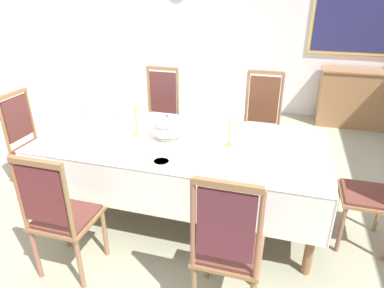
{
  "coord_description": "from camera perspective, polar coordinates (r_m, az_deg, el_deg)",
  "views": [
    {
      "loc": [
        0.88,
        -2.91,
        2.07
      ],
      "look_at": [
        0.13,
        -0.3,
        0.8
      ],
      "focal_mm": 31.53,
      "sensor_mm": 36.0,
      "label": 1
    }
  ],
  "objects": [
    {
      "name": "ground",
      "position": [
        3.69,
        -0.59,
        -9.37
      ],
      "size": [
        7.18,
        6.12,
        0.04
      ],
      "primitive_type": "cube",
      "color": "#9B9C81"
    },
    {
      "name": "back_wall",
      "position": [
        6.1,
        8.29,
        19.81
      ],
      "size": [
        7.18,
        0.08,
        3.07
      ],
      "primitive_type": "cube",
      "color": "silver",
      "rests_on": "ground"
    },
    {
      "name": "dining_table",
      "position": [
        3.14,
        -1.8,
        -0.53
      ],
      "size": [
        2.59,
        1.24,
        0.78
      ],
      "color": "olive",
      "rests_on": "ground"
    },
    {
      "name": "tablecloth",
      "position": [
        3.16,
        -1.79,
        -1.06
      ],
      "size": [
        2.61,
        1.26,
        0.42
      ],
      "color": "white",
      "rests_on": "dining_table"
    },
    {
      "name": "chair_south_a",
      "position": [
        2.7,
        -21.43,
        -10.96
      ],
      "size": [
        0.44,
        0.42,
        1.07
      ],
      "color": "olive",
      "rests_on": "ground"
    },
    {
      "name": "chair_north_a",
      "position": [
        4.27,
        -5.36,
        4.78
      ],
      "size": [
        0.44,
        0.42,
        1.19
      ],
      "rotation": [
        0.0,
        0.0,
        3.14
      ],
      "color": "#8D6745",
      "rests_on": "ground"
    },
    {
      "name": "chair_south_b",
      "position": [
        2.25,
        6.03,
        -16.73
      ],
      "size": [
        0.44,
        0.42,
        1.12
      ],
      "color": "olive",
      "rests_on": "ground"
    },
    {
      "name": "chair_north_b",
      "position": [
        4.01,
        11.54,
        3.13
      ],
      "size": [
        0.44,
        0.42,
        1.22
      ],
      "rotation": [
        0.0,
        0.0,
        3.14
      ],
      "color": "#8E6440",
      "rests_on": "ground"
    },
    {
      "name": "chair_head_west",
      "position": [
        4.02,
        -25.47,
        0.52
      ],
      "size": [
        0.42,
        0.44,
        1.09
      ],
      "rotation": [
        0.0,
        0.0,
        -1.57
      ],
      "color": "#8F5F40",
      "rests_on": "ground"
    },
    {
      "name": "chair_head_east",
      "position": [
        3.19,
        28.86,
        -6.71
      ],
      "size": [
        0.42,
        0.44,
        1.06
      ],
      "rotation": [
        0.0,
        0.0,
        1.57
      ],
      "color": "#845D49",
      "rests_on": "ground"
    },
    {
      "name": "soup_tureen",
      "position": [
        3.11,
        -4.16,
        2.88
      ],
      "size": [
        0.3,
        0.3,
        0.24
      ],
      "color": "white",
      "rests_on": "tablecloth"
    },
    {
      "name": "candlestick_west",
      "position": [
        3.21,
        -9.47,
        4.12
      ],
      "size": [
        0.07,
        0.07,
        0.38
      ],
      "color": "gold",
      "rests_on": "tablecloth"
    },
    {
      "name": "candlestick_east",
      "position": [
        2.96,
        6.39,
        2.16
      ],
      "size": [
        0.07,
        0.07,
        0.35
      ],
      "color": "gold",
      "rests_on": "tablecloth"
    },
    {
      "name": "bowl_near_left",
      "position": [
        2.69,
        -5.21,
        -3.09
      ],
      "size": [
        0.15,
        0.15,
        0.03
      ],
      "color": "white",
      "rests_on": "tablecloth"
    },
    {
      "name": "bowl_near_right",
      "position": [
        3.44,
        5.96,
        3.32
      ],
      "size": [
        0.14,
        0.14,
        0.03
      ],
      "color": "white",
      "rests_on": "tablecloth"
    },
    {
      "name": "spoon_primary",
      "position": [
        2.76,
        -7.03,
        -2.76
      ],
      "size": [
        0.03,
        0.18,
        0.01
      ],
      "rotation": [
        0.0,
        0.0,
        -0.01
      ],
      "color": "gold",
      "rests_on": "tablecloth"
    },
    {
      "name": "spoon_secondary",
      "position": [
        3.45,
        7.67,
        3.1
      ],
      "size": [
        0.03,
        0.18,
        0.01
      ],
      "rotation": [
        0.0,
        0.0,
        -0.0
      ],
      "color": "gold",
      "rests_on": "tablecloth"
    },
    {
      "name": "sideboard",
      "position": [
        6.04,
        27.27,
        6.78
      ],
      "size": [
        1.44,
        0.48,
        0.9
      ],
      "rotation": [
        0.0,
        0.0,
        3.14
      ],
      "color": "olive",
      "rests_on": "ground"
    },
    {
      "name": "framed_painting",
      "position": [
        6.02,
        25.92,
        19.44
      ],
      "size": [
        1.24,
        0.05,
        1.26
      ],
      "color": "#D1B251"
    }
  ]
}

